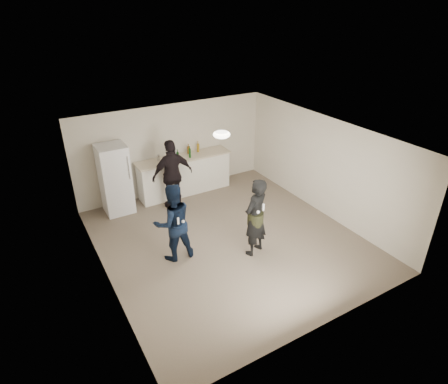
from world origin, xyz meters
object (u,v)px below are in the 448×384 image
fridge (115,179)px  counter (185,176)px  shaker (158,158)px  woman (255,217)px  spectator (173,175)px  man (173,223)px

fridge → counter: bearing=2.1°
fridge → shaker: 1.28m
woman → counter: bearing=-110.1°
spectator → man: bearing=66.5°
fridge → spectator: 1.44m
counter → woman: (0.09, -3.35, 0.35)m
man → woman: bearing=158.0°
shaker → man: bearing=-105.9°
woman → spectator: 2.82m
fridge → spectator: (1.33, -0.55, 0.04)m
counter → man: bearing=-119.2°
fridge → woman: (2.03, -3.28, -0.02)m
woman → spectator: size_ratio=0.94×
fridge → man: size_ratio=1.05×
shaker → woman: (0.79, -3.42, -0.30)m
spectator → woman: bearing=104.1°
woman → spectator: (-0.70, 2.73, 0.06)m
man → shaker: bearing=-103.2°
shaker → man: man is taller
shaker → woman: bearing=-77.0°
man → woman: size_ratio=0.98×
woman → spectator: bearing=-97.3°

